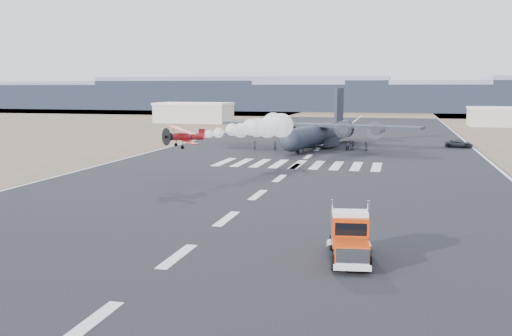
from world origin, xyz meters
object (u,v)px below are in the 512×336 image
at_px(crew_h, 346,145).
at_px(hangar_right, 504,117).
at_px(transport_aircraft, 321,132).
at_px(support_vehicle, 459,144).
at_px(aerobatic_biplane, 184,136).
at_px(crew_b, 315,147).
at_px(hangar_left, 194,112).
at_px(crew_e, 365,146).
at_px(crew_c, 349,145).
at_px(crew_d, 352,145).
at_px(crew_a, 275,146).
at_px(semi_truck, 350,236).
at_px(crew_f, 303,147).
at_px(crew_g, 255,146).

bearing_deg(crew_h, hangar_right, 127.76).
relative_size(transport_aircraft, support_vehicle, 7.47).
xyz_separation_m(aerobatic_biplane, crew_b, (11.06, 38.47, -4.95)).
height_order(hangar_left, crew_e, hangar_left).
bearing_deg(support_vehicle, crew_c, 121.75).
bearing_deg(crew_d, hangar_right, 37.65).
distance_m(crew_c, crew_h, 1.61).
bearing_deg(hangar_left, crew_a, -60.25).
bearing_deg(hangar_left, semi_truck, -65.88).
bearing_deg(crew_c, crew_b, 76.31).
xyz_separation_m(crew_c, crew_f, (-7.99, -5.33, -0.03)).
xyz_separation_m(hangar_left, crew_a, (44.79, -78.38, -2.46)).
xyz_separation_m(support_vehicle, crew_g, (-37.88, -16.00, 0.19)).
height_order(aerobatic_biplane, crew_f, aerobatic_biplane).
xyz_separation_m(support_vehicle, crew_f, (-28.95, -14.73, 0.13)).
relative_size(crew_e, crew_g, 0.94).
distance_m(hangar_left, crew_d, 92.66).
height_order(support_vehicle, crew_g, crew_g).
distance_m(aerobatic_biplane, crew_e, 46.27).
bearing_deg(hangar_right, semi_truck, -102.98).
xyz_separation_m(crew_b, crew_e, (9.14, 2.86, 0.01)).
bearing_deg(crew_g, transport_aircraft, -71.26).
xyz_separation_m(crew_d, crew_f, (-8.70, -5.37, 0.01)).
bearing_deg(crew_a, hangar_left, 135.34).
height_order(hangar_left, hangar_right, hangar_left).
height_order(crew_f, crew_g, crew_g).
bearing_deg(crew_c, crew_a, 65.19).
relative_size(hangar_left, crew_f, 13.97).
xyz_separation_m(hangar_right, semi_truck, (-34.07, -147.81, -1.30)).
distance_m(transport_aircraft, crew_h, 7.53).
height_order(crew_g, crew_h, crew_h).
bearing_deg(transport_aircraft, semi_truck, -68.40).
relative_size(aerobatic_biplane, crew_h, 3.27).
bearing_deg(crew_d, crew_g, 175.49).
relative_size(semi_truck, crew_d, 4.52).
bearing_deg(transport_aircraft, crew_b, -77.73).
relative_size(support_vehicle, crew_a, 2.86).
xyz_separation_m(crew_f, crew_g, (-8.93, -1.27, 0.06)).
distance_m(crew_b, crew_h, 6.24).
bearing_deg(support_vehicle, crew_b, 125.07).
bearing_deg(semi_truck, crew_g, 101.71).
distance_m(crew_a, crew_h, 13.62).
height_order(semi_truck, crew_a, semi_truck).
height_order(semi_truck, transport_aircraft, transport_aircraft).
bearing_deg(crew_b, crew_h, 16.68).
bearing_deg(aerobatic_biplane, crew_a, 102.87).
bearing_deg(aerobatic_biplane, crew_h, 87.16).
bearing_deg(crew_f, hangar_right, 123.70).
xyz_separation_m(semi_truck, crew_a, (-19.15, 64.43, -0.76)).
relative_size(crew_a, crew_g, 1.01).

